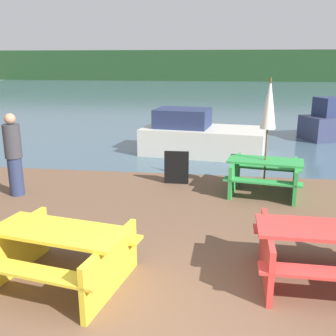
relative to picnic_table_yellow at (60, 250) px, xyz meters
The scene contains 9 objects.
water 30.12m from the picnic_table_yellow, 87.24° to the left, with size 60.00×50.00×0.00m.
far_treeline 50.13m from the picnic_table_yellow, 88.34° to the left, with size 80.00×1.60×4.00m.
picnic_table_yellow is the anchor object (origin of this frame).
picnic_table_red 3.29m from the picnic_table_yellow, ahead, with size 1.70×1.42×0.74m.
picnic_table_green 4.86m from the picnic_table_yellow, 53.66° to the left, with size 1.74×1.62×0.72m.
umbrella_white 5.07m from the picnic_table_yellow, 53.66° to the left, with size 0.32×0.32×2.40m.
boat 7.49m from the picnic_table_yellow, 79.88° to the left, with size 3.77×2.27×1.33m.
person 3.84m from the picnic_table_yellow, 126.04° to the left, with size 0.34×0.34×1.71m.
signboard 4.43m from the picnic_table_yellow, 77.34° to the left, with size 0.55×0.08×0.75m.
Camera 1 is at (0.48, -2.99, 2.73)m, focal length 42.00 mm.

